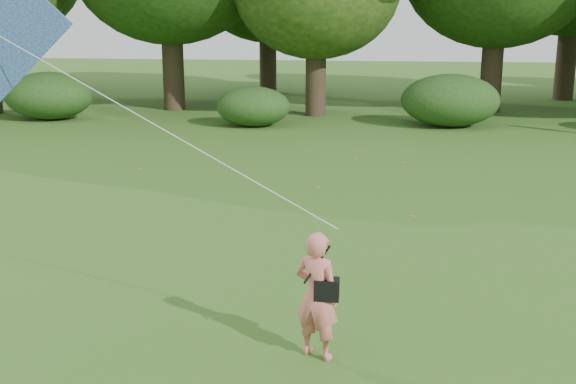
# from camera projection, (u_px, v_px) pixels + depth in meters

# --- Properties ---
(ground) EXTENTS (100.00, 100.00, 0.00)m
(ground) POSITION_uv_depth(u_px,v_px,m) (342.00, 348.00, 9.12)
(ground) COLOR #265114
(ground) RESTS_ON ground
(man_kite_flyer) EXTENTS (0.69, 0.59, 1.61)m
(man_kite_flyer) POSITION_uv_depth(u_px,v_px,m) (317.00, 295.00, 8.72)
(man_kite_flyer) COLOR #D86F66
(man_kite_flyer) RESTS_ON ground
(crossbody_bag) EXTENTS (0.43, 0.20, 0.67)m
(crossbody_bag) POSITION_uv_depth(u_px,v_px,m) (326.00, 288.00, 8.65)
(crossbody_bag) COLOR black
(crossbody_bag) RESTS_ON ground
(shrub_band) EXTENTS (39.15, 3.22, 1.88)m
(shrub_band) POSITION_uv_depth(u_px,v_px,m) (345.00, 102.00, 25.91)
(shrub_band) COLOR #264919
(shrub_band) RESTS_ON ground
(fallen_leaves) EXTENTS (8.87, 15.52, 0.01)m
(fallen_leaves) POSITION_uv_depth(u_px,v_px,m) (264.00, 237.00, 13.51)
(fallen_leaves) COLOR olive
(fallen_leaves) RESTS_ON ground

